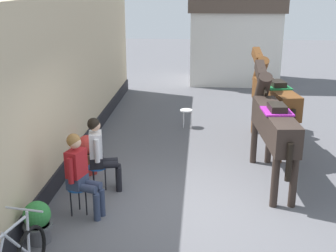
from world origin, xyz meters
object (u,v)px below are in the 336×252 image
object	(u,v)px
seated_visitor_near	(80,171)
spare_stool_white	(186,112)
flower_planter_near	(38,221)
seated_visitor_far	(100,151)
flower_planter_far	(87,149)
saddled_horse_near	(273,122)
satchel_bag	(89,170)
saddled_horse_far	(273,96)

from	to	relation	value
seated_visitor_near	spare_stool_white	size ratio (longest dim) A/B	3.02
seated_visitor_near	flower_planter_near	bearing A→B (deg)	-117.30
seated_visitor_far	seated_visitor_near	bearing A→B (deg)	-97.47
seated_visitor_near	spare_stool_white	xyz separation A→B (m)	(1.52, 4.78, -0.38)
seated_visitor_far	spare_stool_white	bearing A→B (deg)	70.09
flower_planter_far	spare_stool_white	world-z (taller)	flower_planter_far
flower_planter_far	spare_stool_white	size ratio (longest dim) A/B	1.39
seated_visitor_far	flower_planter_far	world-z (taller)	seated_visitor_far
saddled_horse_near	satchel_bag	bearing A→B (deg)	-178.79
seated_visitor_near	flower_planter_far	distance (m)	2.16
seated_visitor_far	satchel_bag	bearing A→B (deg)	120.85
seated_visitor_near	flower_planter_far	bearing A→B (deg)	101.64
flower_planter_near	flower_planter_far	distance (m)	2.91
seated_visitor_near	satchel_bag	bearing A→B (deg)	99.88
seated_visitor_near	seated_visitor_far	size ratio (longest dim) A/B	1.00
flower_planter_near	satchel_bag	world-z (taller)	flower_planter_near
seated_visitor_near	flower_planter_near	world-z (taller)	seated_visitor_near
saddled_horse_near	flower_planter_far	size ratio (longest dim) A/B	4.68
seated_visitor_near	satchel_bag	xyz separation A→B (m)	(-0.27, 1.54, -0.68)
flower_planter_near	flower_planter_far	xyz separation A→B (m)	(0.01, 2.91, 0.00)
seated_visitor_near	flower_planter_near	distance (m)	1.04
flower_planter_near	flower_planter_far	bearing A→B (deg)	89.86
seated_visitor_near	saddled_horse_far	xyz separation A→B (m)	(3.53, 3.59, 0.38)
saddled_horse_near	flower_planter_far	bearing A→B (deg)	172.93
satchel_bag	saddled_horse_near	bearing A→B (deg)	138.26
saddled_horse_far	flower_planter_far	distance (m)	4.32
seated_visitor_far	spare_stool_white	xyz separation A→B (m)	(1.41, 3.88, -0.38)
flower_planter_far	satchel_bag	xyz separation A→B (m)	(0.16, -0.53, -0.23)
saddled_horse_near	spare_stool_white	bearing A→B (deg)	118.47
seated_visitor_far	flower_planter_far	size ratio (longest dim) A/B	2.17
saddled_horse_near	saddled_horse_far	distance (m)	2.00
saddled_horse_far	flower_planter_near	world-z (taller)	saddled_horse_far
seated_visitor_near	flower_planter_near	size ratio (longest dim) A/B	2.17
saddled_horse_far	seated_visitor_far	bearing A→B (deg)	-141.70
seated_visitor_far	saddled_horse_far	distance (m)	4.37
saddled_horse_far	seated_visitor_near	bearing A→B (deg)	-134.52
flower_planter_near	satchel_bag	bearing A→B (deg)	86.03
seated_visitor_near	saddled_horse_near	xyz separation A→B (m)	(3.24, 1.62, 0.38)
flower_planter_far	spare_stool_white	xyz separation A→B (m)	(1.95, 2.71, 0.07)
flower_planter_far	seated_visitor_far	bearing A→B (deg)	-65.16
seated_visitor_far	spare_stool_white	size ratio (longest dim) A/B	3.02
seated_visitor_near	spare_stool_white	bearing A→B (deg)	72.31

